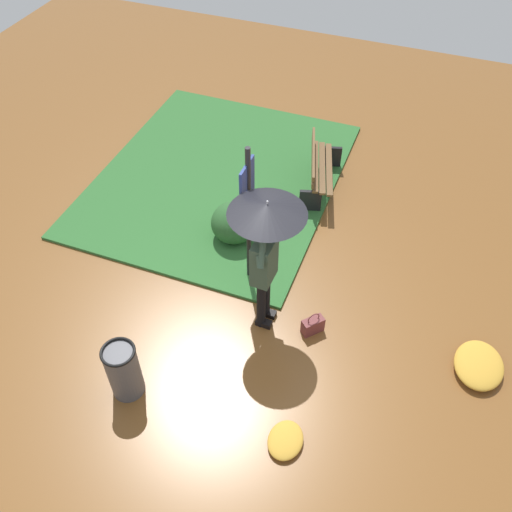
% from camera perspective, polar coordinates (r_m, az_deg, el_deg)
% --- Properties ---
extents(ground_plane, '(18.00, 18.00, 0.00)m').
position_cam_1_polar(ground_plane, '(7.71, -1.07, -6.94)').
color(ground_plane, brown).
extents(grass_verge, '(4.80, 4.00, 0.05)m').
position_cam_1_polar(grass_verge, '(9.94, -3.93, 8.07)').
color(grass_verge, '#2D662D').
rests_on(grass_verge, ground_plane).
extents(person_with_umbrella, '(0.96, 0.96, 2.04)m').
position_cam_1_polar(person_with_umbrella, '(6.64, 1.02, 2.16)').
color(person_with_umbrella, black).
rests_on(person_with_umbrella, ground_plane).
extents(info_sign_post, '(0.44, 0.07, 2.30)m').
position_cam_1_polar(info_sign_post, '(7.24, -0.86, 5.56)').
color(info_sign_post, black).
rests_on(info_sign_post, ground_plane).
extents(handbag, '(0.32, 0.31, 0.37)m').
position_cam_1_polar(handbag, '(7.57, 5.85, -7.09)').
color(handbag, brown).
rests_on(handbag, ground_plane).
extents(park_bench, '(1.44, 0.75, 0.75)m').
position_cam_1_polar(park_bench, '(9.54, 6.55, 8.82)').
color(park_bench, black).
rests_on(park_bench, ground_plane).
extents(trash_bin, '(0.42, 0.42, 0.83)m').
position_cam_1_polar(trash_bin, '(6.97, -13.45, -11.37)').
color(trash_bin, '#4C4C51').
rests_on(trash_bin, ground_plane).
extents(shrub_cluster, '(0.78, 0.71, 0.64)m').
position_cam_1_polar(shrub_cluster, '(8.64, -2.05, 3.47)').
color(shrub_cluster, '#285628').
rests_on(shrub_cluster, ground_plane).
extents(leaf_pile_near_person, '(0.51, 0.41, 0.11)m').
position_cam_1_polar(leaf_pile_near_person, '(6.78, 3.04, -18.38)').
color(leaf_pile_near_person, gold).
rests_on(leaf_pile_near_person, ground_plane).
extents(leaf_pile_by_bench, '(0.78, 0.62, 0.17)m').
position_cam_1_polar(leaf_pile_by_bench, '(7.77, 21.92, -10.36)').
color(leaf_pile_by_bench, gold).
rests_on(leaf_pile_by_bench, ground_plane).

